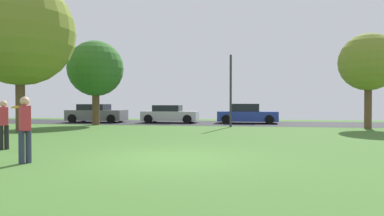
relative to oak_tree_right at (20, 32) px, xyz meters
name	(u,v)px	position (x,y,z in m)	size (l,w,h in m)	color
ground_plane	(168,159)	(9.37, -6.71, -5.14)	(44.00, 44.00, 0.00)	#3D6628
road_strip	(218,123)	(9.37, 9.29, -5.13)	(44.00, 6.40, 0.01)	#28282B
oak_tree_right	(20,32)	(0.00, 0.00, 0.00)	(5.50, 5.50, 7.90)	brown
maple_tree_near	(368,62)	(18.45, 5.47, -1.27)	(3.33, 3.33, 5.56)	brown
maple_tree_far	(96,69)	(1.29, 5.96, -1.32)	(3.76, 3.76, 5.73)	brown
person_thrower	(25,127)	(6.00, -7.94, -4.22)	(0.38, 0.38, 1.67)	#2D334C
person_catcher	(4,123)	(3.72, -5.84, -4.27)	(0.38, 0.38, 1.59)	black
frisbee_disc	(17,107)	(5.28, -7.28, -3.74)	(0.33, 0.33, 0.08)	orange
parked_car_grey	(96,114)	(-0.08, 8.92, -4.48)	(4.44, 2.07, 1.41)	slate
parked_car_silver	(170,115)	(5.69, 9.25, -4.52)	(4.17, 2.01, 1.33)	#B7B7BC
parked_car_blue	(247,114)	(11.45, 9.64, -4.48)	(4.36, 2.10, 1.44)	#233893
street_lamp_post	(231,91)	(10.46, 5.49, -2.89)	(0.14, 0.14, 4.50)	#2D2D33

